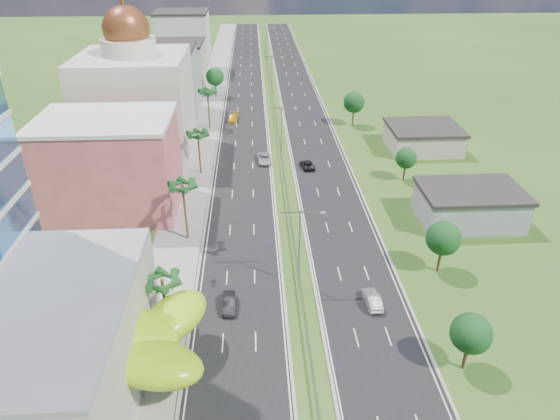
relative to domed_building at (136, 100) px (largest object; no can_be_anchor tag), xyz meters
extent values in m
plane|color=#2D5119|center=(28.00, -55.00, -11.35)|extent=(500.00, 500.00, 0.00)
cube|color=black|center=(20.50, 35.00, -11.33)|extent=(11.00, 260.00, 0.04)
cube|color=black|center=(35.50, 35.00, -11.33)|extent=(11.00, 260.00, 0.04)
cube|color=gray|center=(11.00, 35.00, -11.29)|extent=(7.00, 260.00, 0.12)
cube|color=gray|center=(28.00, 17.00, -10.73)|extent=(0.08, 216.00, 0.28)
cube|color=gray|center=(28.00, 119.00, -11.00)|extent=(0.10, 0.12, 0.70)
cylinder|color=gray|center=(28.00, -45.00, -5.85)|extent=(0.20, 0.20, 11.00)
cube|color=gray|center=(26.56, -45.00, -0.55)|extent=(2.88, 0.12, 0.12)
cube|color=gray|center=(29.44, -45.00, -0.55)|extent=(2.88, 0.12, 0.12)
cube|color=silver|center=(25.28, -45.00, -0.65)|extent=(0.60, 0.25, 0.18)
cube|color=silver|center=(30.72, -45.00, -0.65)|extent=(0.60, 0.25, 0.18)
cylinder|color=gray|center=(28.00, -5.00, -5.85)|extent=(0.20, 0.20, 11.00)
cube|color=gray|center=(26.56, -5.00, -0.55)|extent=(2.88, 0.12, 0.12)
cube|color=gray|center=(29.44, -5.00, -0.55)|extent=(2.88, 0.12, 0.12)
cube|color=silver|center=(25.28, -5.00, -0.65)|extent=(0.60, 0.25, 0.18)
cube|color=silver|center=(30.72, -5.00, -0.65)|extent=(0.60, 0.25, 0.18)
cylinder|color=gray|center=(28.00, 40.00, -5.85)|extent=(0.20, 0.20, 11.00)
cube|color=gray|center=(26.56, 40.00, -0.55)|extent=(2.88, 0.12, 0.12)
cube|color=gray|center=(29.44, 40.00, -0.55)|extent=(2.88, 0.12, 0.12)
cube|color=silver|center=(25.28, 40.00, -0.65)|extent=(0.60, 0.25, 0.18)
cube|color=silver|center=(30.72, 40.00, -0.65)|extent=(0.60, 0.25, 0.18)
cylinder|color=gray|center=(28.00, 85.00, -5.85)|extent=(0.20, 0.20, 11.00)
cube|color=gray|center=(26.56, 85.00, -0.55)|extent=(2.88, 0.12, 0.12)
cube|color=gray|center=(29.44, 85.00, -0.55)|extent=(2.88, 0.12, 0.12)
cube|color=silver|center=(25.28, 85.00, -0.65)|extent=(0.60, 0.25, 0.18)
cube|color=silver|center=(30.72, 85.00, -0.65)|extent=(0.60, 0.25, 0.18)
cylinder|color=gray|center=(4.00, -57.00, -9.35)|extent=(0.50, 0.50, 4.00)
cylinder|color=gray|center=(11.00, -62.00, -9.35)|extent=(0.50, 0.50, 4.00)
cylinder|color=gray|center=(7.00, -65.00, -9.35)|extent=(0.50, 0.50, 4.00)
cylinder|color=gray|center=(13.00, -57.00, -9.35)|extent=(0.50, 0.50, 4.00)
cube|color=#BC4D52|center=(0.00, -23.00, -3.85)|extent=(20.00, 15.00, 15.00)
cube|color=beige|center=(0.00, 0.00, -1.35)|extent=(20.00, 20.00, 20.00)
cylinder|color=beige|center=(0.00, 0.00, 10.15)|extent=(10.00, 10.00, 3.00)
sphere|color=brown|center=(0.00, 0.00, 13.15)|extent=(8.40, 8.40, 8.40)
cube|color=gray|center=(1.00, 25.00, -3.35)|extent=(16.00, 15.00, 16.00)
cube|color=#AEA18F|center=(1.00, 47.00, -4.85)|extent=(16.00, 15.00, 13.00)
cube|color=silver|center=(1.00, 70.00, -2.35)|extent=(16.00, 15.00, 18.00)
cube|color=gray|center=(56.00, -30.00, -8.85)|extent=(15.00, 10.00, 5.00)
cube|color=#AEA18F|center=(58.00, 0.00, -9.15)|extent=(14.00, 12.00, 4.40)
cylinder|color=#47301C|center=(12.50, -53.00, -7.60)|extent=(0.36, 0.36, 7.50)
cylinder|color=#47301C|center=(12.50, -33.00, -6.85)|extent=(0.36, 0.36, 9.00)
cylinder|color=#47301C|center=(12.50, -10.00, -7.35)|extent=(0.36, 0.36, 8.00)
cylinder|color=#47301C|center=(12.50, 15.00, -6.95)|extent=(0.36, 0.36, 8.80)
cylinder|color=#47301C|center=(12.50, 40.00, -8.90)|extent=(0.40, 0.40, 4.90)
sphere|color=#16481A|center=(12.50, 40.00, -5.75)|extent=(4.90, 4.90, 4.90)
cylinder|color=#47301C|center=(44.00, -60.00, -9.25)|extent=(0.40, 0.40, 4.20)
sphere|color=#16481A|center=(44.00, -60.00, -6.55)|extent=(4.20, 4.20, 4.20)
cylinder|color=#47301C|center=(47.00, -43.00, -9.08)|extent=(0.40, 0.40, 4.55)
sphere|color=#16481A|center=(47.00, -43.00, -6.15)|extent=(4.55, 4.55, 4.55)
cylinder|color=#47301C|center=(50.00, -15.00, -9.43)|extent=(0.40, 0.40, 3.85)
sphere|color=#16481A|center=(50.00, -15.00, -6.95)|extent=(3.85, 3.85, 3.85)
cylinder|color=#47301C|center=(46.00, 15.00, -8.90)|extent=(0.40, 0.40, 4.90)
sphere|color=#16481A|center=(46.00, 15.00, -5.75)|extent=(4.90, 4.90, 4.90)
imported|color=black|center=(19.18, -49.11, -10.60)|extent=(1.53, 4.33, 1.42)
imported|color=#B0B3B8|center=(24.58, -5.36, -10.56)|extent=(2.94, 5.61, 1.51)
imported|color=gold|center=(17.82, 19.87, -10.52)|extent=(2.76, 5.66, 1.59)
imported|color=#ADB0B5|center=(36.66, -49.38, -10.57)|extent=(1.82, 4.63, 1.50)
imported|color=black|center=(32.89, -8.52, -10.67)|extent=(2.78, 4.92, 1.30)
imported|color=black|center=(17.06, -44.35, -10.78)|extent=(0.53, 1.69, 1.08)
camera|label=1|loc=(22.81, -96.49, 28.64)|focal=32.00mm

